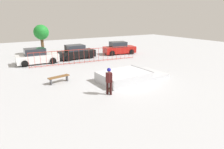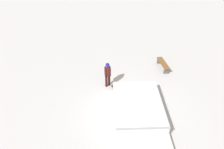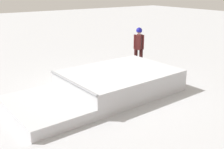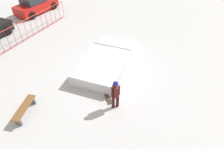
# 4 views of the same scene
# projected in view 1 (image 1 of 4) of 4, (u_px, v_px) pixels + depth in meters

# --- Properties ---
(ground_plane) EXTENTS (60.00, 60.00, 0.00)m
(ground_plane) POSITION_uv_depth(u_px,v_px,m) (127.00, 82.00, 14.33)
(ground_plane) COLOR #B7BABF
(skate_ramp) EXTENTS (5.53, 2.87, 0.74)m
(skate_ramp) POSITION_uv_depth(u_px,v_px,m) (129.00, 76.00, 14.74)
(skate_ramp) COLOR silver
(skate_ramp) RESTS_ON ground
(skater) EXTENTS (0.43, 0.41, 1.73)m
(skater) POSITION_uv_depth(u_px,v_px,m) (109.00, 79.00, 11.76)
(skater) COLOR black
(skater) RESTS_ON ground
(skateboard) EXTENTS (0.70, 0.72, 0.09)m
(skateboard) POSITION_uv_depth(u_px,v_px,m) (109.00, 90.00, 12.64)
(skateboard) COLOR #3F2D1E
(skateboard) RESTS_ON ground
(perimeter_fence) EXTENTS (11.34, 1.16, 1.50)m
(perimeter_fence) POSITION_uv_depth(u_px,v_px,m) (87.00, 56.00, 20.20)
(perimeter_fence) COLOR #B22D23
(perimeter_fence) RESTS_ON ground
(park_bench) EXTENTS (1.65, 0.72, 0.48)m
(park_bench) POSITION_uv_depth(u_px,v_px,m) (59.00, 78.00, 14.13)
(park_bench) COLOR brown
(park_bench) RESTS_ON ground
(parked_car_white) EXTENTS (4.12, 1.97, 1.60)m
(parked_car_white) POSITION_uv_depth(u_px,v_px,m) (37.00, 57.00, 19.78)
(parked_car_white) COLOR white
(parked_car_white) RESTS_ON ground
(parked_car_black) EXTENTS (4.16, 2.04, 1.60)m
(parked_car_black) POSITION_uv_depth(u_px,v_px,m) (76.00, 52.00, 22.21)
(parked_car_black) COLOR black
(parked_car_black) RESTS_ON ground
(parked_car_red) EXTENTS (4.32, 2.43, 1.60)m
(parked_car_red) POSITION_uv_depth(u_px,v_px,m) (119.00, 48.00, 25.03)
(parked_car_red) COLOR red
(parked_car_red) RESTS_ON ground
(distant_tree) EXTENTS (1.86, 1.86, 3.75)m
(distant_tree) POSITION_uv_depth(u_px,v_px,m) (41.00, 33.00, 24.14)
(distant_tree) COLOR brown
(distant_tree) RESTS_ON ground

